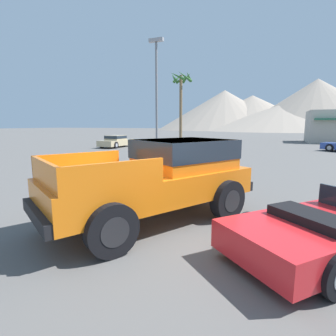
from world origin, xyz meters
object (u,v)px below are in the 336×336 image
object	(u,v)px
parked_car_tan	(116,141)
street_lamp_post	(156,89)
orange_pickup_truck	(164,174)
palm_tree_tall	(181,90)

from	to	relation	value
parked_car_tan	street_lamp_post	world-z (taller)	street_lamp_post
orange_pickup_truck	parked_car_tan	size ratio (longest dim) A/B	1.23
parked_car_tan	palm_tree_tall	world-z (taller)	palm_tree_tall
palm_tree_tall	street_lamp_post	bearing A→B (deg)	-75.81
street_lamp_post	parked_car_tan	bearing A→B (deg)	135.48
street_lamp_post	orange_pickup_truck	bearing A→B (deg)	-64.45
parked_car_tan	street_lamp_post	size ratio (longest dim) A/B	0.61
parked_car_tan	street_lamp_post	bearing A→B (deg)	-44.51
orange_pickup_truck	palm_tree_tall	world-z (taller)	palm_tree_tall
orange_pickup_truck	parked_car_tan	xyz separation A→B (m)	(-12.88, 17.52, -0.49)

